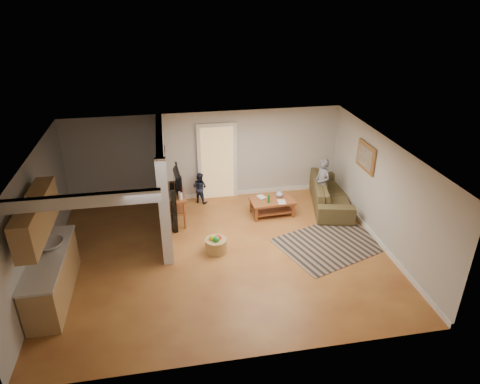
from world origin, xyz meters
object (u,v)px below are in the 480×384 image
Objects in this scene: tv_console at (175,194)px; speaker_right at (173,201)px; toddler at (201,202)px; sofa at (329,204)px; toy_basket at (216,245)px; child at (320,206)px; speaker_left at (174,212)px; coffee_table at (273,203)px.

tv_console is 0.20m from speaker_right.
speaker_right is 1.26m from toddler.
sofa is 4.88× the size of toy_basket.
toy_basket is 0.36× the size of child.
speaker_left is 1.28× the size of toddler.
coffee_table is at bearing -174.89° from toddler.
sofa is 0.31m from child.
tv_console is 4.00m from child.
toddler is at bearing 46.15° from tv_console.
speaker_left is (-4.30, -0.73, 0.57)m from sofa.
tv_console is (-4.24, -0.06, 0.73)m from sofa.
coffee_table is at bearing -8.86° from tv_console.
speaker_left is at bearing -99.54° from tv_console.
speaker_left reaches higher than child.
sofa is 4.40m from speaker_left.
coffee_table is at bearing 41.00° from toy_basket.
sofa is 2.76× the size of toddler.
speaker_left is 2.27× the size of toy_basket.
sofa is 3.62m from toddler.
toddler is (0.76, 1.50, -0.57)m from speaker_left.
speaker_left is (-2.58, -0.45, 0.22)m from coffee_table.
child is (3.94, 0.01, -0.73)m from tv_console.
speaker_right is (-4.30, -0.07, 0.54)m from sofa.
toddler is at bearing 92.72° from toy_basket.
speaker_left is at bearing -170.10° from coffee_table.
toddler is at bearing 51.84° from speaker_right.
toy_basket is (-1.70, -1.48, -0.16)m from coffee_table.
toddler reaches higher than sofa.
tv_console reaches higher than coffee_table.
toddler is (0.70, 0.84, -0.73)m from tv_console.
tv_console is at bearing 104.08° from sofa.
sofa is at bearing -3.16° from tv_console.
speaker_right is (-2.58, 0.20, 0.19)m from coffee_table.
speaker_left is (-0.06, -0.66, -0.16)m from tv_console.
sofa is at bearing -157.22° from toddler.
coffee_table reaches higher than sofa.
speaker_right is at bearing -173.73° from tv_console.
speaker_left is at bearing 112.83° from sofa.
sofa is at bearing 81.55° from child.
coffee_table is 2.63m from speaker_left.
speaker_right reaches higher than child.
speaker_right is 1.21× the size of toddler.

